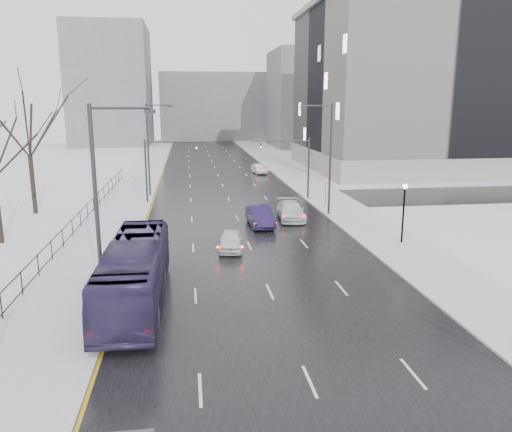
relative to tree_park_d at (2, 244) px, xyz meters
name	(u,v)px	position (x,y,z in m)	size (l,w,h in m)	color
road	(222,183)	(17.80, 26.00, 0.02)	(16.00, 150.00, 0.04)	black
cross_road	(229,201)	(17.80, 14.00, 0.02)	(130.00, 10.00, 0.04)	black
sidewalk_left	(138,184)	(7.30, 26.00, 0.08)	(5.00, 150.00, 0.16)	silver
sidewalk_right	(302,181)	(28.30, 26.00, 0.08)	(5.00, 150.00, 0.16)	silver
park_strip	(58,186)	(-2.20, 26.00, 0.06)	(14.00, 150.00, 0.12)	white
tree_park_d	(2,244)	(0.00, 0.00, 0.00)	(8.75, 8.75, 12.50)	black
tree_park_e	(36,215)	(-0.40, 10.00, 0.00)	(9.45, 9.45, 13.50)	black
iron_fence	(55,245)	(4.80, -4.00, 0.91)	(0.06, 70.00, 1.30)	black
streetlight_r_mid	(328,154)	(25.97, 6.00, 5.62)	(2.95, 0.25, 10.00)	#2D2D33
streetlight_l_near	(101,202)	(9.63, -14.00, 5.62)	(2.95, 0.25, 10.00)	#2D2D33
streetlight_l_far	(150,145)	(9.63, 18.00, 5.62)	(2.95, 0.25, 10.00)	#2D2D33
lamppost_r_mid	(404,205)	(28.80, -4.00, 2.94)	(0.36, 0.36, 4.28)	black
mast_signal_right	(299,161)	(25.13, 14.00, 4.11)	(6.10, 0.33, 6.50)	#2D2D33
mast_signal_left	(157,163)	(10.47, 14.00, 4.11)	(6.10, 0.33, 6.50)	#2D2D33
no_uturn_sign	(326,183)	(27.00, 10.00, 2.30)	(0.60, 0.06, 2.70)	#2D2D33
civic_building	(440,95)	(52.80, 38.00, 11.21)	(41.00, 31.00, 24.80)	gray
bldg_far_right	(323,99)	(45.80, 81.00, 11.00)	(24.00, 20.00, 22.00)	slate
bldg_far_left	(111,86)	(-4.20, 91.00, 14.00)	(18.00, 22.00, 28.00)	slate
bldg_far_center	(216,107)	(21.80, 106.00, 9.00)	(30.00, 18.00, 18.00)	slate
bus	(135,272)	(10.80, -12.54, 1.67)	(2.74, 11.69, 3.26)	#332B53
sedan_center_near	(231,240)	(16.40, -3.80, 0.71)	(1.59, 3.95, 1.35)	white
sedan_right_near	(260,216)	(19.41, 2.74, 0.85)	(1.72, 4.94, 1.63)	#1F1643
sedan_right_far	(291,211)	(22.41, 4.80, 0.81)	(2.16, 5.32, 1.54)	silver
sedan_right_distant	(259,169)	(23.82, 34.25, 0.71)	(1.41, 4.05, 1.34)	silver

